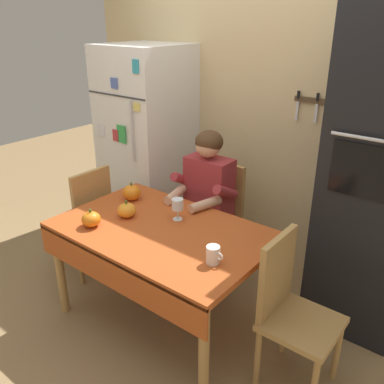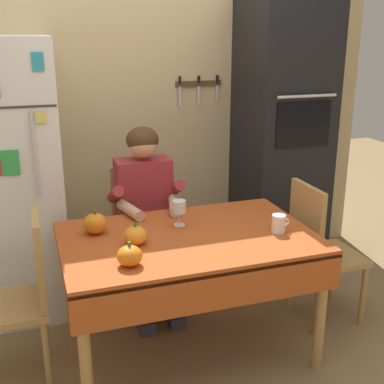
# 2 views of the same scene
# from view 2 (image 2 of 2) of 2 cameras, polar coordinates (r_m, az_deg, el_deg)

# --- Properties ---
(ground_plane) EXTENTS (10.00, 10.00, 0.00)m
(ground_plane) POSITION_cam_2_polar(r_m,az_deg,el_deg) (3.10, 0.17, -18.34)
(ground_plane) COLOR #93754C
(ground_plane) RESTS_ON ground
(back_wall_assembly) EXTENTS (3.70, 0.13, 2.60)m
(back_wall_assembly) POSITION_cam_2_polar(r_m,az_deg,el_deg) (3.85, -5.70, 9.86)
(back_wall_assembly) COLOR #D1B784
(back_wall_assembly) RESTS_ON ground
(refrigerator) EXTENTS (0.68, 0.71, 1.80)m
(refrigerator) POSITION_cam_2_polar(r_m,az_deg,el_deg) (3.46, -20.30, 1.11)
(refrigerator) COLOR white
(refrigerator) RESTS_ON ground
(wall_oven) EXTENTS (0.60, 0.64, 2.10)m
(wall_oven) POSITION_cam_2_polar(r_m,az_deg,el_deg) (3.92, 10.08, 6.12)
(wall_oven) COLOR black
(wall_oven) RESTS_ON ground
(dining_table) EXTENTS (1.40, 0.90, 0.74)m
(dining_table) POSITION_cam_2_polar(r_m,az_deg,el_deg) (2.83, -0.33, -6.66)
(dining_table) COLOR tan
(dining_table) RESTS_ON ground
(chair_behind_person) EXTENTS (0.40, 0.40, 0.93)m
(chair_behind_person) POSITION_cam_2_polar(r_m,az_deg,el_deg) (3.57, -5.81, -3.94)
(chair_behind_person) COLOR tan
(chair_behind_person) RESTS_ON ground
(seated_person) EXTENTS (0.47, 0.55, 1.25)m
(seated_person) POSITION_cam_2_polar(r_m,az_deg,el_deg) (3.31, -5.19, -1.47)
(seated_person) COLOR #38384C
(seated_person) RESTS_ON ground
(chair_right_side) EXTENTS (0.40, 0.40, 0.93)m
(chair_right_side) POSITION_cam_2_polar(r_m,az_deg,el_deg) (3.33, 14.10, -6.03)
(chair_right_side) COLOR tan
(chair_right_side) RESTS_ON ground
(chair_left_side) EXTENTS (0.40, 0.40, 0.93)m
(chair_left_side) POSITION_cam_2_polar(r_m,az_deg,el_deg) (2.86, -18.66, -10.62)
(chair_left_side) COLOR tan
(chair_left_side) RESTS_ON ground
(coffee_mug) EXTENTS (0.11, 0.08, 0.10)m
(coffee_mug) POSITION_cam_2_polar(r_m,az_deg,el_deg) (2.88, 9.81, -3.56)
(coffee_mug) COLOR white
(coffee_mug) RESTS_ON dining_table
(wine_glass) EXTENTS (0.08, 0.08, 0.15)m
(wine_glass) POSITION_cam_2_polar(r_m,az_deg,el_deg) (2.92, -1.53, -1.82)
(wine_glass) COLOR white
(wine_glass) RESTS_ON dining_table
(pumpkin_large) EXTENTS (0.13, 0.13, 0.12)m
(pumpkin_large) POSITION_cam_2_polar(r_m,az_deg,el_deg) (2.47, -7.07, -7.17)
(pumpkin_large) COLOR orange
(pumpkin_large) RESTS_ON dining_table
(pumpkin_medium) EXTENTS (0.13, 0.13, 0.12)m
(pumpkin_medium) POSITION_cam_2_polar(r_m,az_deg,el_deg) (2.70, -6.41, -4.91)
(pumpkin_medium) COLOR orange
(pumpkin_medium) RESTS_ON dining_table
(pumpkin_small) EXTENTS (0.13, 0.13, 0.14)m
(pumpkin_small) POSITION_cam_2_polar(r_m,az_deg,el_deg) (2.87, -10.88, -3.52)
(pumpkin_small) COLOR orange
(pumpkin_small) RESTS_ON dining_table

